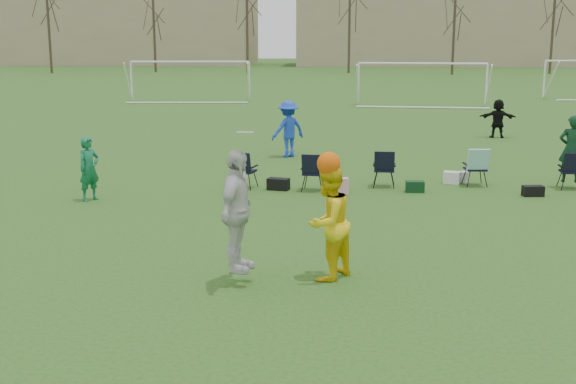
# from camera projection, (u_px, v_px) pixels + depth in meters

# --- Properties ---
(ground) EXTENTS (260.00, 260.00, 0.00)m
(ground) POSITION_uv_depth(u_px,v_px,m) (372.00, 293.00, 11.06)
(ground) COLOR #275019
(ground) RESTS_ON ground
(fielder_green_near) EXTENTS (0.62, 0.67, 1.53)m
(fielder_green_near) POSITION_uv_depth(u_px,v_px,m) (89.00, 169.00, 17.21)
(fielder_green_near) COLOR #126A42
(fielder_green_near) RESTS_ON ground
(fielder_blue) EXTENTS (1.36, 1.27, 1.84)m
(fielder_blue) POSITION_uv_depth(u_px,v_px,m) (288.00, 129.00, 23.55)
(fielder_blue) COLOR blue
(fielder_blue) RESTS_ON ground
(fielder_black) EXTENTS (1.44, 0.59, 1.51)m
(fielder_black) POSITION_uv_depth(u_px,v_px,m) (498.00, 118.00, 28.16)
(fielder_black) COLOR black
(fielder_black) RESTS_ON ground
(center_contest) EXTENTS (2.29, 1.56, 2.45)m
(center_contest) POSITION_uv_depth(u_px,v_px,m) (287.00, 216.00, 11.39)
(center_contest) COLOR silver
(center_contest) RESTS_ON ground
(sideline_setup) EXTENTS (9.15, 1.97, 1.90)m
(sideline_setup) POSITION_uv_depth(u_px,v_px,m) (432.00, 167.00, 18.69)
(sideline_setup) COLOR #0E341D
(sideline_setup) RESTS_ON ground
(goal_left) EXTENTS (7.39, 0.76, 2.46)m
(goal_left) POSITION_uv_depth(u_px,v_px,m) (190.00, 70.00, 44.56)
(goal_left) COLOR white
(goal_left) RESTS_ON ground
(goal_mid) EXTENTS (7.40, 0.63, 2.46)m
(goal_mid) POSITION_uv_depth(u_px,v_px,m) (422.00, 72.00, 41.56)
(goal_mid) COLOR white
(goal_mid) RESTS_ON ground
(tree_line) EXTENTS (110.28, 3.28, 11.40)m
(tree_line) POSITION_uv_depth(u_px,v_px,m) (352.00, 26.00, 78.08)
(tree_line) COLOR #382B21
(tree_line) RESTS_ON ground
(building_row) EXTENTS (126.00, 16.00, 13.00)m
(building_row) POSITION_uv_depth(u_px,v_px,m) (396.00, 23.00, 102.90)
(building_row) COLOR tan
(building_row) RESTS_ON ground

